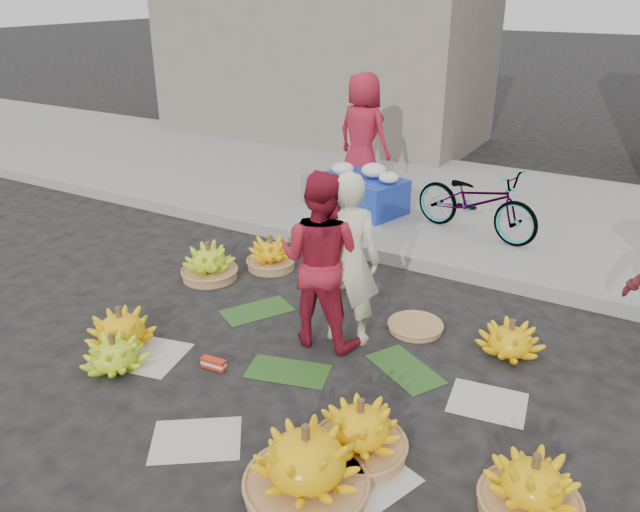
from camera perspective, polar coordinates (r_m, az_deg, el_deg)
The scene contains 22 objects.
ground at distance 5.17m, azimuth -0.78°, elevation -9.75°, with size 80.00×80.00×0.00m, color black.
curb at distance 6.89m, azimuth 8.61°, elevation -0.35°, with size 40.00×0.25×0.15m, color gray.
sidewalk at distance 8.76m, azimuth 13.80°, elevation 4.43°, with size 40.00×4.00×0.12m, color gray.
building_left at distance 12.58m, azimuth 0.34°, elevation 19.83°, with size 6.00×3.00×4.00m, color gray.
newspaper_scatter at distance 4.63m, azimuth -6.00°, elevation -14.40°, with size 3.20×1.80×0.00m, color beige, non-canonical shape.
banana_leaves at distance 5.36m, azimuth -0.60°, elevation -8.40°, with size 2.00×1.00×0.00m, color #204A18, non-canonical shape.
banana_bunch_0 at distance 5.61m, azimuth -17.75°, elevation -6.27°, with size 0.70×0.70×0.35m.
banana_bunch_1 at distance 5.30m, azimuth -18.33°, elevation -8.50°, with size 0.58×0.58×0.32m.
banana_bunch_2 at distance 3.92m, azimuth -1.29°, elevation -18.47°, with size 0.75×0.75×0.50m.
banana_bunch_3 at distance 4.21m, azimuth 3.66°, elevation -15.70°, with size 0.62×0.62×0.43m.
banana_bunch_4 at distance 4.04m, azimuth 18.81°, elevation -19.43°, with size 0.61×0.61×0.41m.
banana_bunch_5 at distance 5.45m, azimuth 17.01°, elevation -7.30°, with size 0.55×0.55×0.32m.
banana_bunch_6 at distance 6.61m, azimuth -10.11°, elevation -0.65°, with size 0.57×0.57×0.41m.
banana_bunch_7 at distance 6.77m, azimuth -4.52°, elevation 0.11°, with size 0.57×0.57×0.38m.
basket_spare at distance 5.68m, azimuth 8.72°, elevation -6.42°, with size 0.47×0.47×0.05m, color #A06F43.
incense_stack at distance 5.15m, azimuth -9.70°, elevation -9.68°, with size 0.21×0.07×0.08m, color red.
vendor_cream at distance 5.16m, azimuth 2.55°, elevation -0.29°, with size 0.55×0.36×1.51m, color beige.
vendor_red at distance 5.13m, azimuth 0.04°, elevation -0.34°, with size 0.74×0.58×1.52m, color #AE1A2E.
flower_table at distance 8.14m, azimuth 3.94°, elevation 5.94°, with size 1.21×0.94×0.62m.
grey_bucket at distance 8.51m, azimuth -0.72°, elevation 6.20°, with size 0.30×0.30×0.34m, color slate.
flower_vendor at distance 8.70m, azimuth 3.93°, elevation 11.02°, with size 0.81×0.53×1.66m, color #AE1A2E.
bicycle at distance 7.48m, azimuth 14.12°, elevation 4.90°, with size 1.56×0.54×0.82m, color gray.
Camera 1 is at (2.22, -3.70, 2.85)m, focal length 35.00 mm.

